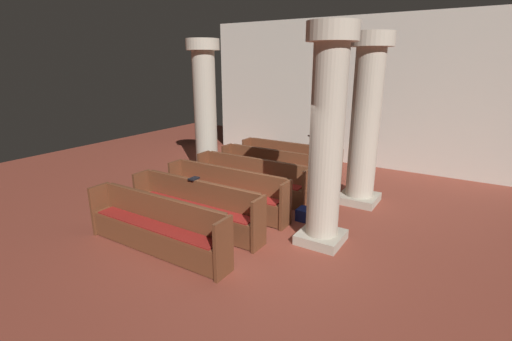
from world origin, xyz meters
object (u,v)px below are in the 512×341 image
object	(u,v)px
pew_row_2	(252,178)
hymn_book	(194,179)
pew_row_0	(290,159)
pillar_aisle_side	(365,119)
pew_row_4	(195,205)
lectern	(316,155)
pew_row_5	(156,224)
kneeler_box_navy	(307,215)
pew_row_3	(226,190)
pew_row_1	(272,168)
pillar_far_side	(205,106)
pillar_aisle_rear	(327,137)

from	to	relation	value
pew_row_2	hymn_book	world-z (taller)	hymn_book
pew_row_0	pillar_aisle_side	world-z (taller)	pillar_aisle_side
pew_row_4	hymn_book	bearing A→B (deg)	132.58
pew_row_4	lectern	size ratio (longest dim) A/B	2.75
pew_row_0	pew_row_5	size ratio (longest dim) A/B	1.00
pew_row_2	pillar_aisle_side	bearing A→B (deg)	25.57
lectern	kneeler_box_navy	distance (m)	3.81
lectern	kneeler_box_navy	bearing A→B (deg)	-70.00
pew_row_3	lectern	bearing A→B (deg)	84.53
pew_row_2	pillar_aisle_side	size ratio (longest dim) A/B	0.79
pew_row_0	pew_row_2	distance (m)	2.03
pew_row_1	hymn_book	size ratio (longest dim) A/B	14.18
hymn_book	kneeler_box_navy	xyz separation A→B (m)	(1.86, 1.33, -0.84)
pew_row_0	hymn_book	xyz separation A→B (m)	(-0.18, -3.87, 0.46)
pew_row_4	pillar_far_side	size ratio (longest dim) A/B	0.79
pew_row_5	pew_row_1	bearing A→B (deg)	90.00
pew_row_0	kneeler_box_navy	bearing A→B (deg)	-56.46
pew_row_3	lectern	world-z (taller)	lectern
lectern	pew_row_4	bearing A→B (deg)	-94.39
pew_row_5	pillar_aisle_rear	distance (m)	3.27
pew_row_4	pillar_aisle_rear	world-z (taller)	pillar_aisle_rear
pew_row_1	lectern	world-z (taller)	lectern
pew_row_0	pew_row_1	size ratio (longest dim) A/B	1.00
pew_row_0	kneeler_box_navy	xyz separation A→B (m)	(1.69, -2.55, -0.38)
pew_row_2	pew_row_3	distance (m)	1.02
pillar_aisle_side	pillar_aisle_rear	xyz separation A→B (m)	(-0.00, -2.32, -0.00)
pew_row_5	kneeler_box_navy	world-z (taller)	pew_row_5
pew_row_3	pillar_aisle_rear	world-z (taller)	pillar_aisle_rear
pew_row_4	pillar_aisle_side	xyz separation A→B (m)	(2.30, 3.13, 1.46)
pew_row_0	hymn_book	bearing A→B (deg)	-92.59
pew_row_2	hymn_book	bearing A→B (deg)	-95.43
pew_row_3	lectern	xyz separation A→B (m)	(0.39, 4.07, -0.05)
pew_row_3	pillar_aisle_rear	bearing A→B (deg)	-5.19
pew_row_4	pew_row_2	bearing A→B (deg)	90.00
pew_row_0	pew_row_3	size ratio (longest dim) A/B	1.00
pew_row_5	pillar_aisle_side	bearing A→B (deg)	61.02
pew_row_1	kneeler_box_navy	distance (m)	2.31
pillar_aisle_side	pillar_far_side	bearing A→B (deg)	-179.53
pillar_far_side	pillar_aisle_rear	size ratio (longest dim) A/B	1.00
pew_row_1	pew_row_3	size ratio (longest dim) A/B	1.00
pew_row_0	pillar_far_side	size ratio (longest dim) A/B	0.79
hymn_book	pillar_aisle_rear	bearing A→B (deg)	14.01
pew_row_5	hymn_book	size ratio (longest dim) A/B	14.18
pew_row_0	lectern	bearing A→B (deg)	69.10
pillar_aisle_rear	pillar_aisle_side	bearing A→B (deg)	90.00
pew_row_3	pillar_aisle_side	xyz separation A→B (m)	(2.30, 2.11, 1.46)
pew_row_1	pew_row_2	bearing A→B (deg)	-90.00
pew_row_4	pillar_aisle_rear	distance (m)	2.84
pew_row_4	lectern	bearing A→B (deg)	85.61
pew_row_0	pew_row_2	world-z (taller)	same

